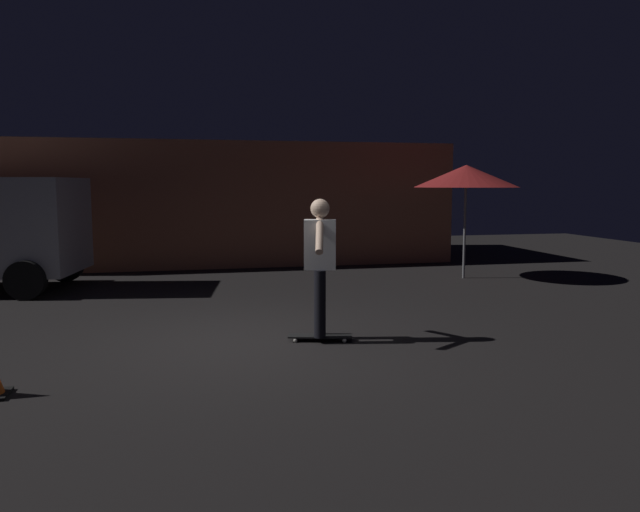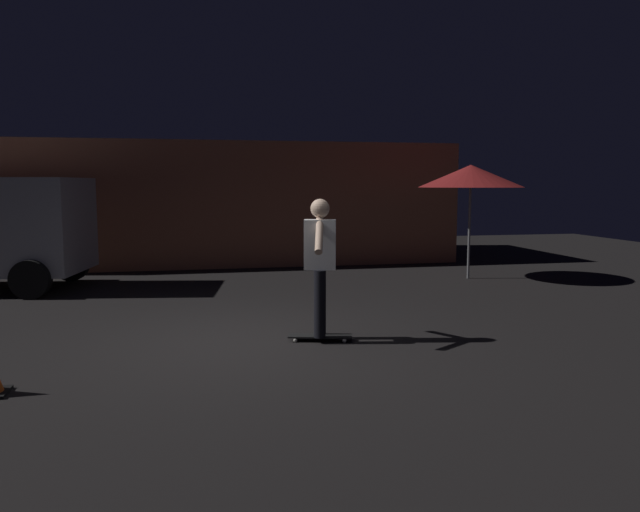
# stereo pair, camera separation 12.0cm
# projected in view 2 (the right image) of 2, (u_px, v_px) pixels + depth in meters

# --- Properties ---
(ground_plane) EXTENTS (28.00, 28.00, 0.00)m
(ground_plane) POSITION_uv_depth(u_px,v_px,m) (247.00, 342.00, 7.55)
(ground_plane) COLOR black
(low_building) EXTENTS (10.87, 4.43, 2.89)m
(low_building) POSITION_uv_depth(u_px,v_px,m) (227.00, 202.00, 16.11)
(low_building) COLOR #B76B4C
(low_building) RESTS_ON ground_plane
(patio_umbrella) EXTENTS (2.10, 2.10, 2.30)m
(patio_umbrella) POSITION_uv_depth(u_px,v_px,m) (471.00, 176.00, 12.42)
(patio_umbrella) COLOR slate
(patio_umbrella) RESTS_ON ground_plane
(skateboard_ridden) EXTENTS (0.81, 0.38, 0.07)m
(skateboard_ridden) POSITION_uv_depth(u_px,v_px,m) (320.00, 336.00, 7.61)
(skateboard_ridden) COLOR black
(skateboard_ridden) RESTS_ON ground_plane
(skater) EXTENTS (0.42, 0.97, 1.67)m
(skater) POSITION_uv_depth(u_px,v_px,m) (320.00, 257.00, 7.49)
(skater) COLOR black
(skater) RESTS_ON skateboard_ridden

